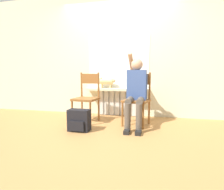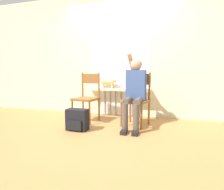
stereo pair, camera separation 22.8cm
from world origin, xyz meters
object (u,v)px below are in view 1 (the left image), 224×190
Objects in this scene: chair_right at (137,98)px; chair_left at (87,97)px; cat at (107,82)px; person at (136,89)px; backpack at (79,120)px.

chair_left is at bearing -166.91° from chair_right.
cat is (-0.73, 0.59, 0.27)m from chair_right.
backpack is at bearing -151.68° from person.
chair_right reaches higher than cat.
chair_left is 0.69m from backpack.
chair_right is 2.70× the size of backpack.
chair_left is 1.96× the size of cat.
person is 1.02m from cat.
backpack is at bearing -97.64° from cat.
backpack is (-0.88, -0.47, -0.50)m from person.
person reaches higher than backpack.
cat is 1.34m from backpack.
cat reaches higher than backpack.
chair_left is at bearing 172.48° from person.
cat is (0.25, 0.59, 0.27)m from chair_left.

